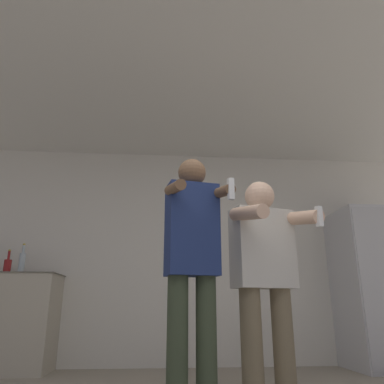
# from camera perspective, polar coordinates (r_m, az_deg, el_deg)

# --- Properties ---
(wall_back) EXTENTS (7.00, 0.06, 2.55)m
(wall_back) POSITION_cam_1_polar(r_m,az_deg,el_deg) (4.63, -1.89, -9.35)
(wall_back) COLOR silver
(wall_back) RESTS_ON ground_plane
(ceiling_slab) EXTENTS (7.00, 3.54, 0.05)m
(ceiling_slab) POSITION_cam_1_polar(r_m,az_deg,el_deg) (3.61, -0.41, 15.20)
(ceiling_slab) COLOR silver
(ceiling_slab) RESTS_ON wall_back
(refrigerator) EXTENTS (0.71, 0.76, 1.74)m
(refrigerator) POSITION_cam_1_polar(r_m,az_deg,el_deg) (4.84, 25.96, -12.84)
(refrigerator) COLOR silver
(refrigerator) RESTS_ON ground_plane
(bottle_dark_rum) EXTENTS (0.08, 0.08, 0.26)m
(bottle_dark_rum) POSITION_cam_1_polar(r_m,az_deg,el_deg) (4.58, -26.30, -9.98)
(bottle_dark_rum) COLOR maroon
(bottle_dark_rum) RESTS_ON counter
(bottle_red_label) EXTENTS (0.07, 0.07, 0.33)m
(bottle_red_label) POSITION_cam_1_polar(r_m,az_deg,el_deg) (4.53, -24.49, -9.66)
(bottle_red_label) COLOR silver
(bottle_red_label) RESTS_ON counter
(person_woman_foreground) EXTENTS (0.46, 0.49, 1.66)m
(person_woman_foreground) POSITION_cam_1_polar(r_m,az_deg,el_deg) (2.53, 0.05, -10.44)
(person_woman_foreground) COLOR #38422D
(person_woman_foreground) RESTS_ON ground_plane
(person_man_side) EXTENTS (0.62, 0.62, 1.57)m
(person_man_side) POSITION_cam_1_polar(r_m,az_deg,el_deg) (2.80, 11.03, -11.55)
(person_man_side) COLOR #75664C
(person_man_side) RESTS_ON ground_plane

